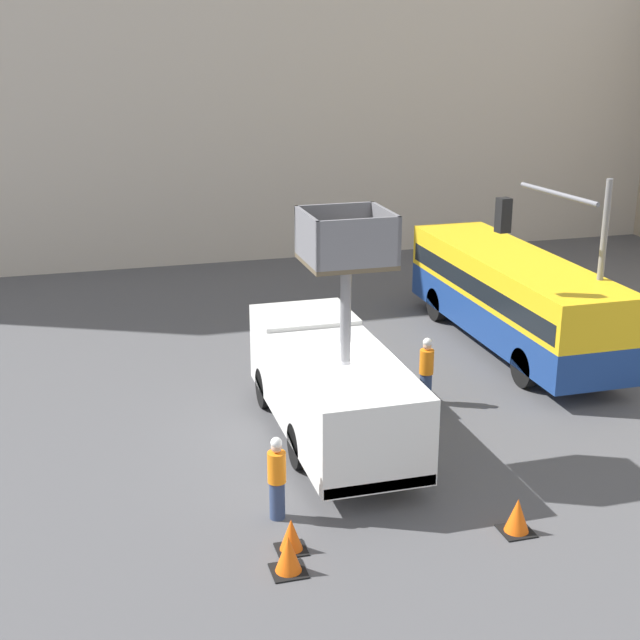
% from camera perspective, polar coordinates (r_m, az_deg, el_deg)
% --- Properties ---
extents(ground_plane, '(120.00, 120.00, 0.00)m').
position_cam_1_polar(ground_plane, '(21.17, 1.89, -8.77)').
color(ground_plane, '#4C4C4F').
extents(building_backdrop_far, '(44.00, 10.00, 21.32)m').
position_cam_1_polar(building_backdrop_far, '(42.51, -8.42, 19.38)').
color(building_backdrop_far, '#BCB2A3').
rests_on(building_backdrop_far, ground_plane).
extents(utility_truck, '(2.49, 7.19, 5.89)m').
position_cam_1_polar(utility_truck, '(21.34, 0.71, -4.02)').
color(utility_truck, silver).
rests_on(utility_truck, ground_plane).
extents(city_bus, '(2.61, 10.12, 2.94)m').
position_cam_1_polar(city_bus, '(28.35, 12.18, 1.68)').
color(city_bus, navy).
rests_on(city_bus, ground_plane).
extents(traffic_light_pole, '(3.54, 3.28, 5.75)m').
position_cam_1_polar(traffic_light_pole, '(25.03, 15.48, 4.37)').
color(traffic_light_pole, slate).
rests_on(traffic_light_pole, ground_plane).
extents(road_worker_near_truck, '(0.38, 0.38, 1.81)m').
position_cam_1_polar(road_worker_near_truck, '(18.34, -2.78, -10.08)').
color(road_worker_near_truck, navy).
rests_on(road_worker_near_truck, ground_plane).
extents(road_worker_directing, '(0.38, 0.38, 1.84)m').
position_cam_1_polar(road_worker_directing, '(23.91, 6.82, -3.23)').
color(road_worker_directing, navy).
rests_on(road_worker_directing, ground_plane).
extents(traffic_cone_near_truck, '(0.64, 0.64, 0.73)m').
position_cam_1_polar(traffic_cone_near_truck, '(18.54, 12.51, -12.18)').
color(traffic_cone_near_truck, black).
rests_on(traffic_cone_near_truck, ground_plane).
extents(traffic_cone_mid_road, '(0.65, 0.65, 0.74)m').
position_cam_1_polar(traffic_cone_mid_road, '(16.96, -2.04, -14.81)').
color(traffic_cone_mid_road, black).
rests_on(traffic_cone_mid_road, ground_plane).
extents(traffic_cone_far_side, '(0.59, 0.59, 0.67)m').
position_cam_1_polar(traffic_cone_far_side, '(17.59, -1.86, -13.64)').
color(traffic_cone_far_side, black).
rests_on(traffic_cone_far_side, ground_plane).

